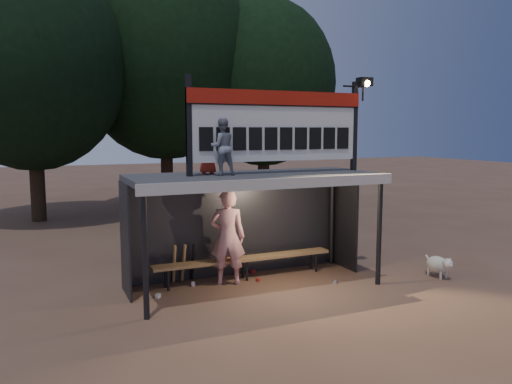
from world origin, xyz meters
The scene contains 13 objects.
ground centered at (0.00, 0.00, 0.00)m, with size 80.00×80.00×0.00m, color brown.
player centered at (-0.44, 0.39, 0.99)m, with size 0.72×0.48×1.99m, color white.
child_a centered at (-0.71, -0.04, 2.87)m, with size 0.53×0.42×1.10m, color gray.
child_b centered at (-0.88, 0.31, 2.75)m, with size 0.42×0.27×0.86m, color #A72819.
dugout_shelter centered at (0.00, 0.24, 1.85)m, with size 5.10×2.08×2.32m.
scoreboard_assembly centered at (0.56, -0.01, 3.32)m, with size 4.10×0.27×1.99m.
bench centered at (0.00, 0.55, 0.43)m, with size 4.00×0.35×0.48m.
tree_left centered at (-4.00, 10.00, 5.51)m, with size 6.46×6.46×9.27m.
tree_mid centered at (1.00, 11.50, 6.17)m, with size 7.22×7.22×10.36m.
tree_right centered at (5.00, 10.50, 5.19)m, with size 6.08×6.08×8.72m.
dog centered at (3.94, -1.02, 0.28)m, with size 0.36×0.81×0.49m.
bats centered at (-1.27, 0.82, 0.43)m, with size 0.47×0.33×0.84m.
litter centered at (-0.23, 0.27, 0.04)m, with size 3.72×1.50×0.08m.
Camera 1 is at (-3.98, -9.10, 3.17)m, focal length 35.00 mm.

